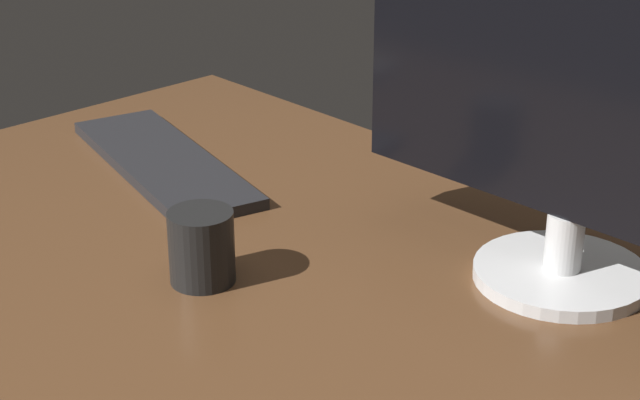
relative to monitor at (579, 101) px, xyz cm
name	(u,v)px	position (x,y,z in cm)	size (l,w,h in cm)	color
desk	(304,296)	(-18.52, -22.34, -22.18)	(140.00, 84.00, 2.00)	#4C301C
monitor	(579,101)	(0.00, 0.00, 0.00)	(55.56, 19.72, 39.36)	#BEBEBE
keyboard	(164,163)	(-58.20, -12.72, -20.40)	(40.59, 12.59, 1.57)	black
coffee_mug	(202,247)	(-27.59, -29.35, -16.97)	(7.39, 7.39, 8.42)	black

